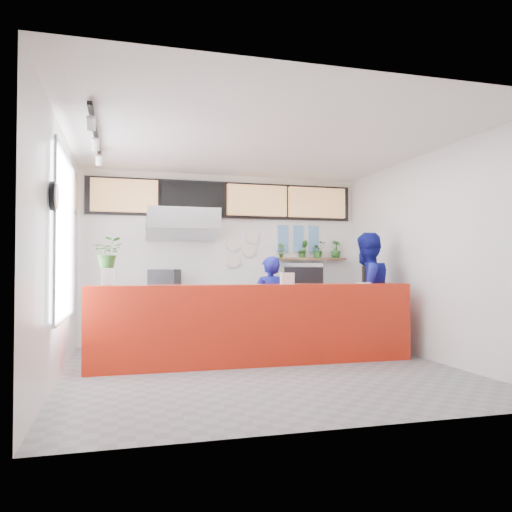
{
  "coord_description": "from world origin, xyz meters",
  "views": [
    {
      "loc": [
        -1.78,
        -6.29,
        1.31
      ],
      "look_at": [
        0.1,
        0.7,
        1.5
      ],
      "focal_mm": 35.0,
      "sensor_mm": 36.0,
      "label": 1
    }
  ],
  "objects_px": {
    "staff_center": "(270,306)",
    "pepper_mill": "(364,274)",
    "service_counter": "(255,324)",
    "panini_oven": "(165,281)",
    "staff_right": "(367,292)",
    "espresso_machine": "(304,280)"
  },
  "relations": [
    {
      "from": "panini_oven",
      "to": "espresso_machine",
      "type": "xyz_separation_m",
      "value": [
        2.48,
        0.0,
        0.02
      ]
    },
    {
      "from": "service_counter",
      "to": "panini_oven",
      "type": "bearing_deg",
      "value": 121.18
    },
    {
      "from": "espresso_machine",
      "to": "staff_right",
      "type": "relative_size",
      "value": 0.36
    },
    {
      "from": "staff_center",
      "to": "staff_right",
      "type": "xyz_separation_m",
      "value": [
        1.58,
        -0.07,
        0.19
      ]
    },
    {
      "from": "staff_center",
      "to": "staff_right",
      "type": "height_order",
      "value": "staff_right"
    },
    {
      "from": "service_counter",
      "to": "staff_right",
      "type": "bearing_deg",
      "value": 13.14
    },
    {
      "from": "service_counter",
      "to": "pepper_mill",
      "type": "bearing_deg",
      "value": -3.29
    },
    {
      "from": "panini_oven",
      "to": "staff_right",
      "type": "bearing_deg",
      "value": -2.77
    },
    {
      "from": "staff_center",
      "to": "service_counter",
      "type": "bearing_deg",
      "value": 45.91
    },
    {
      "from": "panini_oven",
      "to": "espresso_machine",
      "type": "bearing_deg",
      "value": 21.07
    },
    {
      "from": "service_counter",
      "to": "panini_oven",
      "type": "height_order",
      "value": "panini_oven"
    },
    {
      "from": "espresso_machine",
      "to": "staff_right",
      "type": "height_order",
      "value": "staff_right"
    },
    {
      "from": "staff_center",
      "to": "pepper_mill",
      "type": "xyz_separation_m",
      "value": [
        1.25,
        -0.62,
        0.49
      ]
    },
    {
      "from": "staff_center",
      "to": "pepper_mill",
      "type": "distance_m",
      "value": 1.48
    },
    {
      "from": "espresso_machine",
      "to": "staff_center",
      "type": "distance_m",
      "value": 1.67
    },
    {
      "from": "service_counter",
      "to": "pepper_mill",
      "type": "distance_m",
      "value": 1.76
    },
    {
      "from": "panini_oven",
      "to": "service_counter",
      "type": "bearing_deg",
      "value": -37.75
    },
    {
      "from": "panini_oven",
      "to": "pepper_mill",
      "type": "height_order",
      "value": "pepper_mill"
    },
    {
      "from": "staff_right",
      "to": "espresso_machine",
      "type": "bearing_deg",
      "value": -85.86
    },
    {
      "from": "service_counter",
      "to": "espresso_machine",
      "type": "distance_m",
      "value": 2.35
    },
    {
      "from": "staff_right",
      "to": "service_counter",
      "type": "bearing_deg",
      "value": -5.3
    },
    {
      "from": "service_counter",
      "to": "panini_oven",
      "type": "xyz_separation_m",
      "value": [
        -1.09,
        1.8,
        0.55
      ]
    }
  ]
}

